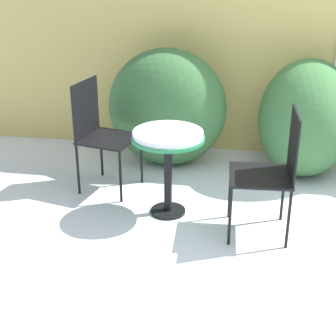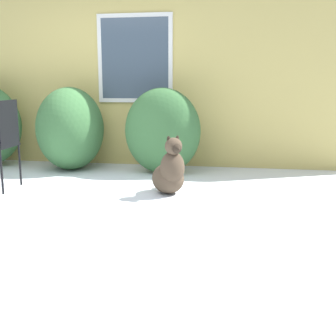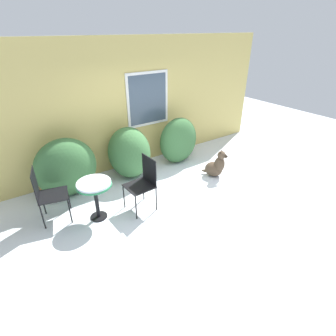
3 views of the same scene
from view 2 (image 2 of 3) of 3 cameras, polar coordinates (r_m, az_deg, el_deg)
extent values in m
plane|color=silver|center=(4.64, -16.62, -4.27)|extent=(16.00, 16.00, 0.00)
cube|color=tan|center=(6.53, -8.67, 13.53)|extent=(8.00, 0.06, 2.95)
cube|color=silver|center=(6.35, -4.51, 14.56)|extent=(1.12, 0.04, 1.26)
cube|color=#3D4C5B|center=(6.34, -4.54, 14.57)|extent=(1.00, 0.01, 1.14)
ellipsoid|color=#386638|center=(6.15, -13.10, 5.20)|extent=(0.94, 1.03, 1.17)
ellipsoid|color=#386638|center=(5.72, -0.75, 5.01)|extent=(1.04, 0.60, 1.16)
cube|color=black|center=(5.12, -20.77, 5.69)|extent=(0.04, 0.44, 0.52)
cylinder|color=black|center=(5.39, -19.42, 0.39)|extent=(0.02, 0.02, 0.50)
cylinder|color=black|center=(5.01, -21.61, -0.57)|extent=(0.02, 0.02, 0.50)
ellipsoid|color=#4C3D2D|center=(4.72, 0.00, -1.43)|extent=(0.52, 0.53, 0.34)
ellipsoid|color=#4C3D2D|center=(4.58, 0.60, 0.02)|extent=(0.36, 0.35, 0.37)
sphere|color=#4C3D2D|center=(4.51, 0.75, 2.96)|extent=(0.19, 0.19, 0.19)
cone|color=#2D241B|center=(4.41, 1.39, 2.56)|extent=(0.12, 0.11, 0.10)
ellipsoid|color=#2D241B|center=(4.50, 0.07, 3.84)|extent=(0.05, 0.04, 0.09)
ellipsoid|color=#2D241B|center=(4.54, 1.28, 3.90)|extent=(0.05, 0.04, 0.09)
ellipsoid|color=#4C3D2D|center=(4.91, -0.88, -2.03)|extent=(0.16, 0.20, 0.06)
camera|label=1|loc=(3.17, -71.31, 22.11)|focal=55.00mm
camera|label=3|loc=(5.11, -76.27, 24.84)|focal=28.00mm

